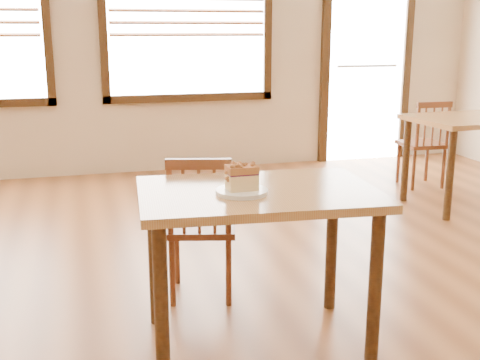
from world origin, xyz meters
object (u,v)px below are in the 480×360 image
object	(u,v)px
plate	(242,192)
cafe_chair_second	(424,143)
cafe_table_main	(258,214)
cake_slice	(242,177)
cafe_chair_main	(201,225)
cafe_table_second	(477,130)

from	to	relation	value
plate	cafe_chair_second	bearing A→B (deg)	44.79
cafe_table_main	cake_slice	bearing A→B (deg)	-148.53
cafe_chair_main	cake_slice	world-z (taller)	cake_slice
plate	cafe_chair_main	bearing A→B (deg)	95.99
cafe_table_main	cafe_chair_main	xyz separation A→B (m)	(-0.15, 0.56, -0.22)
cafe_table_main	cafe_table_second	xyz separation A→B (m)	(2.43, 1.73, 0.00)
cafe_table_main	cafe_chair_main	distance (m)	0.62
cafe_table_second	plate	distance (m)	3.08
cafe_table_main	cake_slice	xyz separation A→B (m)	(-0.09, -0.04, 0.19)
cafe_chair_second	cafe_table_second	bearing A→B (deg)	99.60
cafe_chair_main	cake_slice	size ratio (longest dim) A/B	5.86
cake_slice	plate	bearing A→B (deg)	-5.30
cafe_table_main	cake_slice	distance (m)	0.22
cafe_chair_main	cafe_table_second	bearing A→B (deg)	-141.22
cake_slice	cafe_table_second	bearing A→B (deg)	34.18
plate	cafe_table_second	bearing A→B (deg)	35.25
cafe_table_second	plate	size ratio (longest dim) A/B	4.91
cafe_table_second	cake_slice	bearing A→B (deg)	-148.60
cafe_table_main	cafe_chair_second	bearing A→B (deg)	49.93
cake_slice	cafe_chair_main	bearing A→B (deg)	94.86
cafe_chair_second	cafe_table_main	bearing A→B (deg)	47.97
cafe_chair_main	plate	size ratio (longest dim) A/B	3.57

